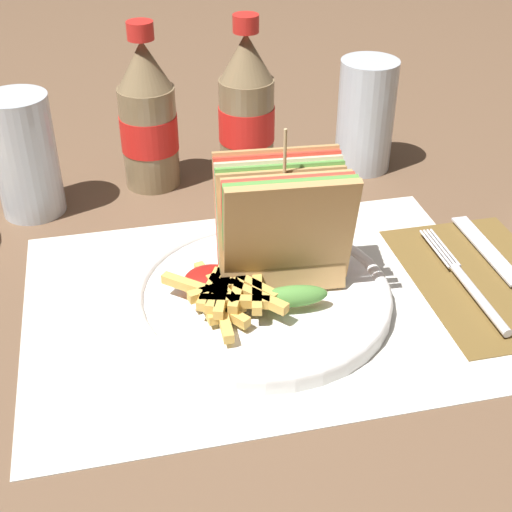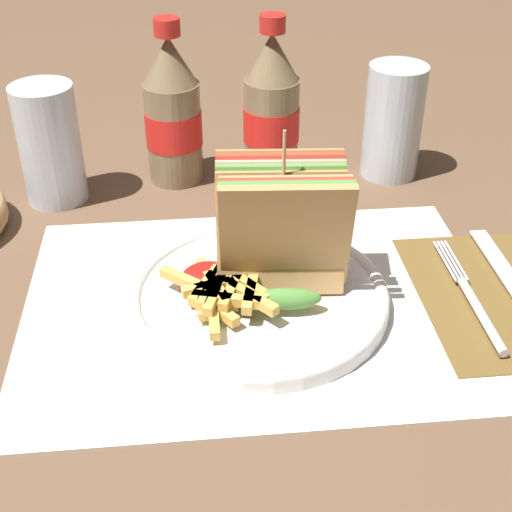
{
  "view_description": "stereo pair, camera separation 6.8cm",
  "coord_description": "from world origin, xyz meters",
  "px_view_note": "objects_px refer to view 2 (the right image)",
  "views": [
    {
      "loc": [
        -0.14,
        -0.53,
        0.42
      ],
      "look_at": [
        -0.01,
        0.02,
        0.04
      ],
      "focal_mm": 50.0,
      "sensor_mm": 36.0,
      "label": 1
    },
    {
      "loc": [
        -0.07,
        -0.54,
        0.42
      ],
      "look_at": [
        -0.01,
        0.02,
        0.04
      ],
      "focal_mm": 50.0,
      "sensor_mm": 36.0,
      "label": 2
    }
  ],
  "objects_px": {
    "coke_bottle_far": "(271,110)",
    "glass_far": "(51,152)",
    "plate_main": "(258,293)",
    "glass_near": "(392,129)",
    "coke_bottle_near": "(173,114)",
    "fork": "(475,303)",
    "club_sandwich": "(282,230)"
  },
  "relations": [
    {
      "from": "fork",
      "to": "coke_bottle_far",
      "type": "height_order",
      "value": "coke_bottle_far"
    },
    {
      "from": "plate_main",
      "to": "coke_bottle_near",
      "type": "distance_m",
      "value": 0.29
    },
    {
      "from": "fork",
      "to": "coke_bottle_near",
      "type": "distance_m",
      "value": 0.41
    },
    {
      "from": "coke_bottle_near",
      "to": "club_sandwich",
      "type": "bearing_deg",
      "value": -69.04
    },
    {
      "from": "club_sandwich",
      "to": "fork",
      "type": "relative_size",
      "value": 0.88
    },
    {
      "from": "coke_bottle_far",
      "to": "glass_near",
      "type": "relative_size",
      "value": 1.42
    },
    {
      "from": "fork",
      "to": "glass_near",
      "type": "relative_size",
      "value": 1.28
    },
    {
      "from": "plate_main",
      "to": "glass_near",
      "type": "relative_size",
      "value": 1.77
    },
    {
      "from": "plate_main",
      "to": "coke_bottle_near",
      "type": "relative_size",
      "value": 1.25
    },
    {
      "from": "fork",
      "to": "glass_near",
      "type": "distance_m",
      "value": 0.29
    },
    {
      "from": "glass_near",
      "to": "glass_far",
      "type": "distance_m",
      "value": 0.41
    },
    {
      "from": "club_sandwich",
      "to": "coke_bottle_far",
      "type": "relative_size",
      "value": 0.79
    },
    {
      "from": "coke_bottle_near",
      "to": "coke_bottle_far",
      "type": "relative_size",
      "value": 1.0
    },
    {
      "from": "club_sandwich",
      "to": "coke_bottle_near",
      "type": "xyz_separation_m",
      "value": [
        -0.1,
        0.26,
        0.01
      ]
    },
    {
      "from": "glass_near",
      "to": "coke_bottle_near",
      "type": "bearing_deg",
      "value": 177.07
    },
    {
      "from": "coke_bottle_near",
      "to": "plate_main",
      "type": "bearing_deg",
      "value": -74.16
    },
    {
      "from": "club_sandwich",
      "to": "glass_near",
      "type": "relative_size",
      "value": 1.12
    },
    {
      "from": "club_sandwich",
      "to": "coke_bottle_far",
      "type": "xyz_separation_m",
      "value": [
        0.02,
        0.26,
        0.01
      ]
    },
    {
      "from": "glass_near",
      "to": "glass_far",
      "type": "bearing_deg",
      "value": -176.52
    },
    {
      "from": "plate_main",
      "to": "glass_near",
      "type": "height_order",
      "value": "glass_near"
    },
    {
      "from": "club_sandwich",
      "to": "coke_bottle_near",
      "type": "bearing_deg",
      "value": 110.96
    },
    {
      "from": "fork",
      "to": "coke_bottle_near",
      "type": "height_order",
      "value": "coke_bottle_near"
    },
    {
      "from": "plate_main",
      "to": "club_sandwich",
      "type": "relative_size",
      "value": 1.58
    },
    {
      "from": "plate_main",
      "to": "fork",
      "type": "height_order",
      "value": "plate_main"
    },
    {
      "from": "coke_bottle_far",
      "to": "glass_far",
      "type": "xyz_separation_m",
      "value": [
        -0.26,
        -0.04,
        -0.03
      ]
    },
    {
      "from": "fork",
      "to": "glass_far",
      "type": "xyz_separation_m",
      "value": [
        -0.42,
        0.26,
        0.05
      ]
    },
    {
      "from": "club_sandwich",
      "to": "glass_near",
      "type": "height_order",
      "value": "club_sandwich"
    },
    {
      "from": "plate_main",
      "to": "glass_far",
      "type": "xyz_separation_m",
      "value": [
        -0.22,
        0.23,
        0.05
      ]
    },
    {
      "from": "club_sandwich",
      "to": "glass_near",
      "type": "xyz_separation_m",
      "value": [
        0.17,
        0.24,
        -0.01
      ]
    },
    {
      "from": "coke_bottle_near",
      "to": "coke_bottle_far",
      "type": "distance_m",
      "value": 0.12
    },
    {
      "from": "coke_bottle_near",
      "to": "glass_near",
      "type": "xyz_separation_m",
      "value": [
        0.27,
        -0.01,
        -0.03
      ]
    },
    {
      "from": "plate_main",
      "to": "coke_bottle_near",
      "type": "height_order",
      "value": "coke_bottle_near"
    }
  ]
}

